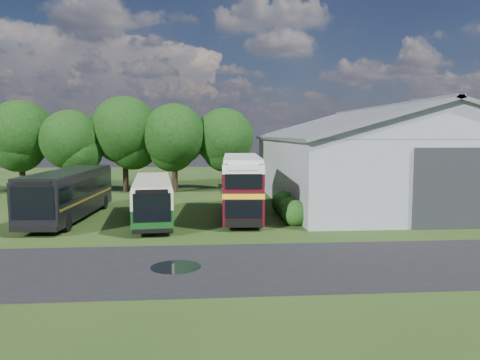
{
  "coord_description": "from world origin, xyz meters",
  "views": [
    {
      "loc": [
        -0.34,
        -23.12,
        5.81
      ],
      "look_at": [
        2.23,
        8.0,
        2.73
      ],
      "focal_mm": 35.0,
      "sensor_mm": 36.0,
      "label": 1
    }
  ],
  "objects": [
    {
      "name": "tree_left_b",
      "position": [
        -13.0,
        23.5,
        5.25
      ],
      "size": [
        5.78,
        5.78,
        8.16
      ],
      "color": "black",
      "rests_on": "ground"
    },
    {
      "name": "shrub_mid",
      "position": [
        5.6,
        8.0,
        0.0
      ],
      "size": [
        1.6,
        1.6,
        1.6
      ],
      "primitive_type": "sphere",
      "color": "#194714",
      "rests_on": "ground"
    },
    {
      "name": "tree_left_a",
      "position": [
        -18.0,
        24.5,
        5.87
      ],
      "size": [
        6.46,
        6.46,
        9.12
      ],
      "color": "black",
      "rests_on": "ground"
    },
    {
      "name": "shrub_front",
      "position": [
        5.6,
        6.0,
        0.0
      ],
      "size": [
        1.7,
        1.7,
        1.7
      ],
      "primitive_type": "sphere",
      "color": "#194714",
      "rests_on": "ground"
    },
    {
      "name": "bus_green_single",
      "position": [
        -3.59,
        7.99,
        1.53
      ],
      "size": [
        3.39,
        10.6,
        2.87
      ],
      "rotation": [
        0.0,
        0.0,
        0.09
      ],
      "color": "black",
      "rests_on": "ground"
    },
    {
      "name": "ground",
      "position": [
        0.0,
        0.0,
        0.0
      ],
      "size": [
        120.0,
        120.0,
        0.0
      ],
      "primitive_type": "plane",
      "color": "#1F3812",
      "rests_on": "ground"
    },
    {
      "name": "storage_shed",
      "position": [
        15.0,
        15.98,
        4.17
      ],
      "size": [
        18.8,
        24.8,
        8.15
      ],
      "color": "gray",
      "rests_on": "ground"
    },
    {
      "name": "bus_dark_single",
      "position": [
        -9.37,
        9.41,
        1.77
      ],
      "size": [
        3.47,
        12.21,
        3.33
      ],
      "rotation": [
        0.0,
        0.0,
        -0.06
      ],
      "color": "black",
      "rests_on": "ground"
    },
    {
      "name": "puddle",
      "position": [
        -1.5,
        -3.0,
        0.0
      ],
      "size": [
        2.2,
        2.2,
        0.01
      ],
      "primitive_type": "cylinder",
      "color": "black",
      "rests_on": "ground"
    },
    {
      "name": "bus_maroon_double",
      "position": [
        2.43,
        9.01,
        2.15
      ],
      "size": [
        3.16,
        10.15,
        4.3
      ],
      "rotation": [
        0.0,
        0.0,
        -0.06
      ],
      "color": "black",
      "rests_on": "ground"
    },
    {
      "name": "tree_right_b",
      "position": [
        2.0,
        24.6,
        5.44
      ],
      "size": [
        5.98,
        5.98,
        8.45
      ],
      "color": "black",
      "rests_on": "ground"
    },
    {
      "name": "asphalt_road",
      "position": [
        3.0,
        -3.0,
        0.0
      ],
      "size": [
        60.0,
        8.0,
        0.02
      ],
      "primitive_type": "cube",
      "color": "black",
      "rests_on": "ground"
    },
    {
      "name": "tree_right_a",
      "position": [
        -3.0,
        23.8,
        5.69
      ],
      "size": [
        6.26,
        6.26,
        8.83
      ],
      "color": "black",
      "rests_on": "ground"
    },
    {
      "name": "tree_mid",
      "position": [
        -8.0,
        24.8,
        6.18
      ],
      "size": [
        6.8,
        6.8,
        9.6
      ],
      "color": "black",
      "rests_on": "ground"
    },
    {
      "name": "shrub_back",
      "position": [
        5.6,
        10.0,
        0.0
      ],
      "size": [
        1.8,
        1.8,
        1.8
      ],
      "primitive_type": "sphere",
      "color": "#194714",
      "rests_on": "ground"
    }
  ]
}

